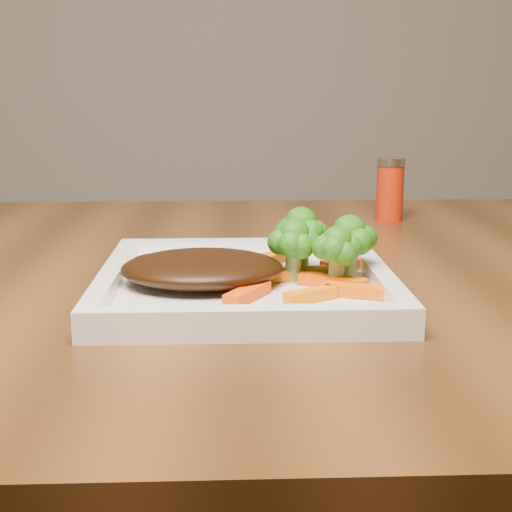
{
  "coord_description": "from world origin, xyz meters",
  "views": [
    {
      "loc": [
        -0.1,
        -0.78,
        0.94
      ],
      "look_at": [
        -0.07,
        -0.13,
        0.79
      ],
      "focal_mm": 50.0,
      "sensor_mm": 36.0,
      "label": 1
    }
  ],
  "objects": [
    {
      "name": "broccoli_2",
      "position": [
        0.0,
        -0.14,
        0.79
      ],
      "size": [
        0.07,
        0.07,
        0.06
      ],
      "primitive_type": null,
      "rotation": [
        0.0,
        0.0,
        -0.39
      ],
      "color": "#146510",
      "rests_on": "plate"
    },
    {
      "name": "carrot_0",
      "position": [
        -0.03,
        -0.19,
        0.77
      ],
      "size": [
        0.05,
        0.04,
        0.01
      ],
      "primitive_type": "cube",
      "rotation": [
        0.0,
        0.0,
        0.54
      ],
      "color": "orange",
      "rests_on": "plate"
    },
    {
      "name": "carrot_2",
      "position": [
        -0.08,
        -0.18,
        0.77
      ],
      "size": [
        0.04,
        0.06,
        0.01
      ],
      "primitive_type": "cube",
      "rotation": [
        0.0,
        0.0,
        1.02
      ],
      "color": "#FF4604",
      "rests_on": "plate"
    },
    {
      "name": "broccoli_3",
      "position": [
        -0.04,
        -0.12,
        0.79
      ],
      "size": [
        0.06,
        0.06,
        0.06
      ],
      "primitive_type": null,
      "rotation": [
        0.0,
        0.0,
        0.12
      ],
      "color": "#387914",
      "rests_on": "plate"
    },
    {
      "name": "carrot_5",
      "position": [
        -0.0,
        -0.15,
        0.77
      ],
      "size": [
        0.06,
        0.05,
        0.01
      ],
      "primitive_type": "cube",
      "rotation": [
        0.0,
        0.0,
        -0.53
      ],
      "color": "#F45703",
      "rests_on": "plate"
    },
    {
      "name": "carrot_4",
      "position": [
        -0.06,
        -0.06,
        0.77
      ],
      "size": [
        0.05,
        0.06,
        0.01
      ],
      "primitive_type": "cube",
      "rotation": [
        0.0,
        0.0,
        0.89
      ],
      "color": "#FF6104",
      "rests_on": "plate"
    },
    {
      "name": "carrot_3",
      "position": [
        0.02,
        -0.08,
        0.77
      ],
      "size": [
        0.05,
        0.03,
        0.01
      ],
      "primitive_type": "cube",
      "rotation": [
        0.0,
        0.0,
        0.4
      ],
      "color": "#D54A03",
      "rests_on": "plate"
    },
    {
      "name": "broccoli_1",
      "position": [
        0.02,
        -0.12,
        0.79
      ],
      "size": [
        0.07,
        0.07,
        0.06
      ],
      "primitive_type": null,
      "rotation": [
        0.0,
        0.0,
        0.21
      ],
      "color": "#196711",
      "rests_on": "plate"
    },
    {
      "name": "broccoli_0",
      "position": [
        -0.03,
        -0.08,
        0.8
      ],
      "size": [
        0.07,
        0.07,
        0.07
      ],
      "primitive_type": null,
      "rotation": [
        0.0,
        0.0,
        -0.11
      ],
      "color": "#267814",
      "rests_on": "plate"
    },
    {
      "name": "carrot_6",
      "position": [
        -0.03,
        -0.12,
        0.77
      ],
      "size": [
        0.06,
        0.03,
        0.01
      ],
      "primitive_type": "cube",
      "rotation": [
        0.0,
        0.0,
        0.19
      ],
      "color": "orange",
      "rests_on": "plate"
    },
    {
      "name": "steak",
      "position": [
        -0.12,
        -0.13,
        0.78
      ],
      "size": [
        0.15,
        0.12,
        0.03
      ],
      "primitive_type": "ellipsoid",
      "rotation": [
        0.0,
        0.0,
        0.02
      ],
      "color": "black",
      "rests_on": "plate"
    },
    {
      "name": "carrot_1",
      "position": [
        0.01,
        -0.18,
        0.77
      ],
      "size": [
        0.06,
        0.04,
        0.01
      ],
      "primitive_type": "cube",
      "rotation": [
        0.0,
        0.0,
        -0.37
      ],
      "color": "#FF5E04",
      "rests_on": "plate"
    },
    {
      "name": "plate",
      "position": [
        -0.08,
        -0.13,
        0.76
      ],
      "size": [
        0.27,
        0.27,
        0.01
      ],
      "primitive_type": "cube",
      "color": "white",
      "rests_on": "dining_table"
    },
    {
      "name": "spice_shaker",
      "position": [
        0.14,
        0.25,
        0.8
      ],
      "size": [
        0.05,
        0.05,
        0.09
      ],
      "primitive_type": "cylinder",
      "rotation": [
        0.0,
        0.0,
        0.31
      ],
      "color": "red",
      "rests_on": "dining_table"
    }
  ]
}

